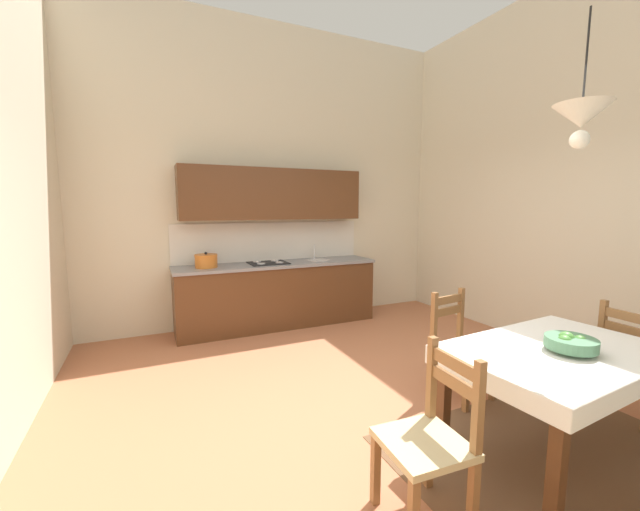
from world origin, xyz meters
TOP-DOWN VIEW (x-y plane):
  - ground_plane at (0.00, 0.00)m, footprint 5.83×6.21m
  - wall_back at (0.00, 2.87)m, footprint 5.83×0.12m
  - wall_right at (2.67, 0.00)m, footprint 0.12×6.21m
  - area_rug at (0.68, -1.08)m, footprint 2.10×1.60m
  - kitchen_cabinetry at (-0.09, 2.53)m, footprint 2.80×0.63m
  - dining_table at (0.68, -0.98)m, footprint 1.50×1.02m
  - dining_chair_window_side at (1.70, -0.95)m, footprint 0.45×0.45m
  - dining_chair_kitchen_side at (0.73, -0.09)m, footprint 0.47×0.47m
  - dining_chair_tv_side at (-0.42, -1.03)m, footprint 0.45×0.45m
  - fruit_bowl at (0.68, -1.05)m, footprint 0.30×0.30m
  - pendant_lamp at (0.68, -1.00)m, footprint 0.32×0.32m

SIDE VIEW (x-z plane):
  - ground_plane at x=0.00m, z-range -0.10..0.00m
  - area_rug at x=0.68m, z-range 0.00..0.01m
  - dining_chair_window_side at x=1.70m, z-range -0.02..0.91m
  - dining_chair_kitchen_side at x=0.73m, z-range -0.02..0.91m
  - dining_chair_tv_side at x=-0.42m, z-range -0.02..0.91m
  - dining_table at x=0.68m, z-range 0.25..1.00m
  - fruit_bowl at x=0.68m, z-range 0.75..0.87m
  - kitchen_cabinetry at x=-0.09m, z-range -0.24..1.96m
  - wall_back at x=0.00m, z-range 0.00..4.22m
  - wall_right at x=2.67m, z-range 0.00..4.22m
  - pendant_lamp at x=0.68m, z-range 1.80..2.60m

